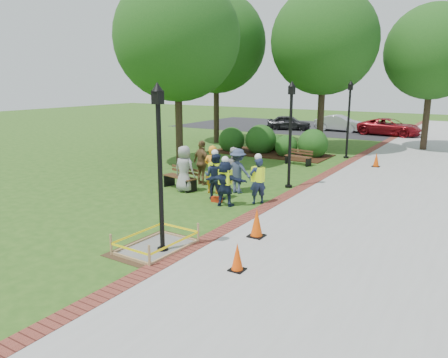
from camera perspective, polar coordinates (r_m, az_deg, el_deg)
The scene contains 35 objects.
ground at distance 14.43m, azimuth -4.21°, elevation -4.55°, with size 100.00×100.00×0.00m, color #285116.
sidewalk at distance 21.77m, azimuth 22.87°, elevation 0.46°, with size 6.00×60.00×0.02m, color #9E9E99.
brick_edging at distance 22.47m, azimuth 14.70°, elevation 1.44°, with size 0.50×60.00×0.03m, color maroon.
mulch_bed at distance 26.01m, azimuth 6.01°, elevation 3.32°, with size 7.00×3.00×0.05m, color #381E0F.
parking_lot at distance 39.21m, azimuth 19.74°, elevation 5.84°, with size 36.00×12.00×0.01m, color black.
wet_concrete_pad at distance 11.60m, azimuth -8.83°, elevation -7.88°, with size 1.78×2.36×0.55m.
bench_near at distance 17.63m, azimuth -5.75°, elevation -0.41°, with size 1.69×0.90×0.87m.
bench_far at distance 22.85m, azimuth 9.67°, elevation 2.46°, with size 1.48×0.70×0.77m.
cone_front at distance 10.16m, azimuth 1.74°, elevation -10.23°, with size 0.35×0.35×0.68m.
cone_back at distance 12.23m, azimuth 4.29°, elevation -5.81°, with size 0.42×0.42×0.84m.
cone_far at distance 23.20m, azimuth 19.27°, elevation 2.33°, with size 0.37×0.37×0.72m.
toolbox at distance 15.74m, azimuth -0.96°, elevation -2.67°, with size 0.37×0.21×0.19m, color #B7270E.
lamp_near at distance 10.80m, azimuth -8.41°, elevation 2.95°, with size 0.28×0.28×4.26m.
lamp_mid at distance 17.62m, azimuth 8.68°, elevation 6.77°, with size 0.28×0.28×4.26m.
lamp_far at distance 25.14m, azimuth 16.00°, elevation 8.22°, with size 0.28×0.28×4.26m.
tree_left at distance 22.44m, azimuth -6.15°, elevation 17.86°, with size 6.17×6.17×9.38m.
tree_back at distance 27.65m, azimuth 12.97°, elevation 17.16°, with size 6.33×6.33×9.70m.
tree_right at distance 29.92m, azimuth 25.62°, elevation 14.73°, with size 5.66×5.66×8.75m.
tree_far at distance 30.40m, azimuth -1.04°, elevation 17.34°, with size 6.62×6.62×9.98m.
shrub_a at distance 26.94m, azimuth 0.99°, elevation 3.68°, with size 1.59×1.59×1.59m, color #184814.
shrub_b at distance 26.36m, azimuth 4.79°, elevation 3.43°, with size 1.83×1.83×1.83m, color #184814.
shrub_c at distance 25.38m, azimuth 8.10°, elevation 2.98°, with size 1.30×1.30×1.30m, color #184814.
shrub_d at distance 25.43m, azimuth 11.46°, elevation 2.87°, with size 1.71×1.71×1.71m, color #184814.
shrub_e at distance 27.29m, azimuth 6.93°, elevation 3.71°, with size 1.02×1.02×1.02m, color #184814.
casual_person_a at distance 17.06m, azimuth -5.20°, elevation 1.32°, with size 0.59×0.38×1.82m.
casual_person_b at distance 16.74m, azimuth -1.49°, elevation 1.23°, with size 0.65×0.48×1.87m.
casual_person_c at distance 17.26m, azimuth 1.32°, elevation 1.35°, with size 0.64×0.53×1.73m.
casual_person_d at distance 18.17m, azimuth -2.88°, elevation 2.13°, with size 0.69×0.56×1.86m.
casual_person_e at distance 16.81m, azimuth 1.83°, elevation 1.05°, with size 0.56×0.37×1.74m.
hivis_worker_a at distance 15.07m, azimuth 0.15°, elevation -0.29°, with size 0.59×0.47×1.76m.
hivis_worker_b at distance 15.39m, azimuth 4.44°, elevation 0.03°, with size 0.61×0.62×1.80m.
hivis_worker_c at distance 15.95m, azimuth -1.19°, elevation 0.59°, with size 0.59×0.43×1.85m.
parked_car_a at distance 38.75m, azimuth 8.46°, elevation 6.37°, with size 4.24×1.84×1.38m, color #252528.
parked_car_b at distance 38.56m, azimuth 14.83°, elevation 6.05°, with size 4.48×1.95×1.46m, color silver.
parked_car_c at distance 36.84m, azimuth 20.73°, elevation 5.35°, with size 4.43×1.93×1.44m, color maroon.
Camera 1 is at (8.14, -11.11, 4.32)m, focal length 35.00 mm.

